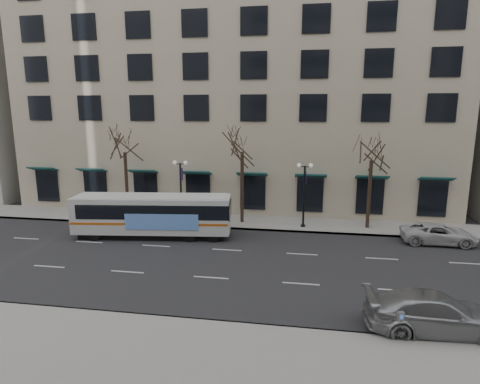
% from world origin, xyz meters
% --- Properties ---
extents(ground, '(160.00, 160.00, 0.00)m').
position_xyz_m(ground, '(0.00, 0.00, 0.00)').
color(ground, black).
rests_on(ground, ground).
extents(sidewalk_far, '(80.00, 4.00, 0.15)m').
position_xyz_m(sidewalk_far, '(5.00, 9.00, 0.07)').
color(sidewalk_far, gray).
rests_on(sidewalk_far, ground).
extents(building_hotel, '(40.00, 20.00, 24.00)m').
position_xyz_m(building_hotel, '(-2.00, 21.00, 12.00)').
color(building_hotel, tan).
rests_on(building_hotel, ground).
extents(tree_far_left, '(3.60, 3.60, 8.34)m').
position_xyz_m(tree_far_left, '(-10.00, 8.80, 6.70)').
color(tree_far_left, black).
rests_on(tree_far_left, ground).
extents(tree_far_mid, '(3.60, 3.60, 8.55)m').
position_xyz_m(tree_far_mid, '(0.00, 8.80, 6.91)').
color(tree_far_mid, black).
rests_on(tree_far_mid, ground).
extents(tree_far_right, '(3.60, 3.60, 8.06)m').
position_xyz_m(tree_far_right, '(10.00, 8.80, 6.42)').
color(tree_far_right, black).
rests_on(tree_far_right, ground).
extents(lamp_post_left, '(1.22, 0.45, 5.21)m').
position_xyz_m(lamp_post_left, '(-4.99, 8.20, 2.94)').
color(lamp_post_left, black).
rests_on(lamp_post_left, ground).
extents(lamp_post_right, '(1.22, 0.45, 5.21)m').
position_xyz_m(lamp_post_right, '(5.01, 8.20, 2.94)').
color(lamp_post_right, black).
rests_on(lamp_post_right, ground).
extents(city_bus, '(11.70, 3.90, 3.11)m').
position_xyz_m(city_bus, '(-5.89, 4.31, 1.70)').
color(city_bus, silver).
rests_on(city_bus, ground).
extents(silver_car, '(5.94, 2.64, 1.69)m').
position_xyz_m(silver_car, '(10.66, -6.20, 0.85)').
color(silver_car, '#A4A7AB').
rests_on(silver_car, ground).
extents(white_pickup, '(5.09, 2.42, 1.40)m').
position_xyz_m(white_pickup, '(14.44, 6.05, 0.70)').
color(white_pickup, '#BDBDBD').
rests_on(white_pickup, ground).
extents(pay_station, '(0.29, 0.24, 1.18)m').
position_xyz_m(pay_station, '(8.98, -7.30, 1.00)').
color(pay_station, gray).
rests_on(pay_station, sidewalk_near).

